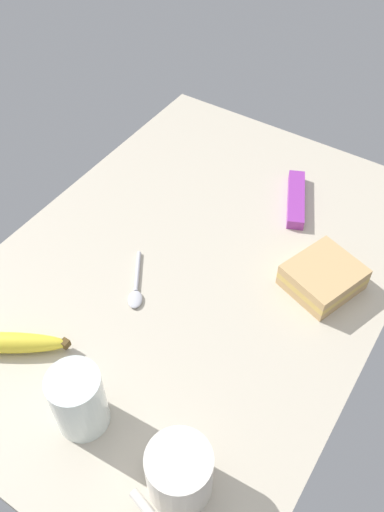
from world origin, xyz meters
TOP-DOWN VIEW (x-y plane):
  - tabletop at (0.00, 0.00)cm, footprint 90.00×64.00cm
  - coffee_mug_black at (-31.46, -18.50)cm, footprint 10.66×8.30cm
  - sandwich_main at (8.46, -20.31)cm, footprint 14.02×13.33cm
  - glass_of_milk at (-31.19, -2.43)cm, footprint 7.20×7.20cm
  - banana at (-29.01, 14.92)cm, footprint 13.08×18.27cm
  - spoon at (-9.18, 5.16)cm, footprint 11.05×7.93cm
  - snack_bar at (24.67, -7.84)cm, footprint 14.64×8.92cm

SIDE VIEW (x-z plane):
  - tabletop at x=0.00cm, z-range 0.00..2.00cm
  - spoon at x=-9.18cm, z-range 1.98..2.78cm
  - snack_bar at x=24.67cm, z-range 2.00..4.00cm
  - banana at x=-29.01cm, z-range 2.00..5.21cm
  - sandwich_main at x=8.46cm, z-range 2.00..6.40cm
  - coffee_mug_black at x=-31.46cm, z-range 2.13..10.67cm
  - glass_of_milk at x=-31.19cm, z-range 1.46..12.17cm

